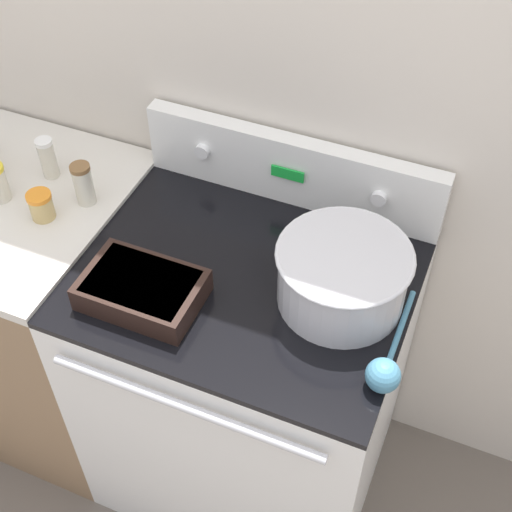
% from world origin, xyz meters
% --- Properties ---
extents(kitchen_wall, '(8.00, 0.05, 2.50)m').
position_xyz_m(kitchen_wall, '(0.00, 0.70, 1.25)').
color(kitchen_wall, beige).
rests_on(kitchen_wall, ground_plane).
extents(stove_range, '(0.82, 0.70, 0.95)m').
position_xyz_m(stove_range, '(0.00, 0.33, 0.48)').
color(stove_range, white).
rests_on(stove_range, ground_plane).
extents(control_panel, '(0.82, 0.07, 0.20)m').
position_xyz_m(control_panel, '(0.00, 0.64, 1.05)').
color(control_panel, white).
rests_on(control_panel, stove_range).
extents(side_counter, '(0.61, 0.67, 0.96)m').
position_xyz_m(side_counter, '(-0.72, 0.33, 0.48)').
color(side_counter, '#896B4C').
rests_on(side_counter, ground_plane).
extents(mixing_bowl, '(0.32, 0.32, 0.16)m').
position_xyz_m(mixing_bowl, '(0.24, 0.35, 1.04)').
color(mixing_bowl, silver).
rests_on(mixing_bowl, stove_range).
extents(casserole_dish, '(0.28, 0.19, 0.07)m').
position_xyz_m(casserole_dish, '(-0.19, 0.17, 0.99)').
color(casserole_dish, black).
rests_on(casserole_dish, stove_range).
extents(ladle, '(0.08, 0.32, 0.08)m').
position_xyz_m(ladle, '(0.39, 0.17, 0.99)').
color(ladle, teal).
rests_on(ladle, stove_range).
extents(spice_jar_brown_cap, '(0.05, 0.05, 0.12)m').
position_xyz_m(spice_jar_brown_cap, '(-0.50, 0.40, 1.02)').
color(spice_jar_brown_cap, beige).
rests_on(spice_jar_brown_cap, side_counter).
extents(spice_jar_orange_cap, '(0.07, 0.07, 0.08)m').
position_xyz_m(spice_jar_orange_cap, '(-0.57, 0.31, 1.00)').
color(spice_jar_orange_cap, tan).
rests_on(spice_jar_orange_cap, side_counter).
extents(spice_jar_white_cap, '(0.05, 0.05, 0.12)m').
position_xyz_m(spice_jar_white_cap, '(-0.65, 0.46, 1.02)').
color(spice_jar_white_cap, beige).
rests_on(spice_jar_white_cap, side_counter).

